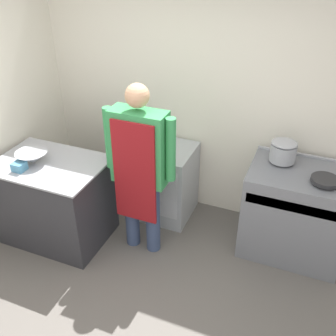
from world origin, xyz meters
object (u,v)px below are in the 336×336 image
(mixing_bowl, at_px, (32,158))
(saute_pan, at_px, (325,180))
(stock_pot, at_px, (283,151))
(plastic_tub, at_px, (19,166))
(stove, at_px, (295,212))
(person_cook, at_px, (140,162))
(fridge_unit, at_px, (165,182))

(mixing_bowl, relative_size, saute_pan, 1.25)
(stock_pot, bearing_deg, plastic_tub, -155.44)
(stove, height_order, plastic_tub, plastic_tub)
(mixing_bowl, bearing_deg, person_cook, 11.75)
(person_cook, bearing_deg, mixing_bowl, -168.25)
(fridge_unit, relative_size, mixing_bowl, 2.71)
(saute_pan, bearing_deg, fridge_unit, 173.03)
(stove, distance_m, fridge_unit, 1.41)
(fridge_unit, distance_m, person_cook, 0.85)
(saute_pan, bearing_deg, stock_pot, 149.45)
(stock_pot, relative_size, saute_pan, 1.00)
(fridge_unit, xyz_separation_m, stock_pot, (1.19, 0.04, 0.62))
(fridge_unit, bearing_deg, person_cook, -89.28)
(mixing_bowl, xyz_separation_m, saute_pan, (2.64, 0.63, 0.01))
(fridge_unit, bearing_deg, saute_pan, -6.97)
(person_cook, relative_size, plastic_tub, 15.63)
(stove, relative_size, person_cook, 0.54)
(fridge_unit, bearing_deg, stock_pot, 2.10)
(mixing_bowl, bearing_deg, plastic_tub, -98.96)
(person_cook, bearing_deg, stock_pot, 28.96)
(stove, xyz_separation_m, plastic_tub, (-2.47, -0.91, 0.47))
(stock_pot, distance_m, saute_pan, 0.48)
(person_cook, height_order, stock_pot, person_cook)
(fridge_unit, bearing_deg, stove, -3.13)
(person_cook, relative_size, mixing_bowl, 5.69)
(stove, relative_size, saute_pan, 3.87)
(stock_pot, height_order, saute_pan, stock_pot)
(stove, xyz_separation_m, stock_pot, (-0.21, 0.12, 0.58))
(person_cook, height_order, mixing_bowl, person_cook)
(stove, height_order, saute_pan, saute_pan)
(plastic_tub, bearing_deg, mixing_bowl, 81.04)
(fridge_unit, bearing_deg, mixing_bowl, -141.34)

